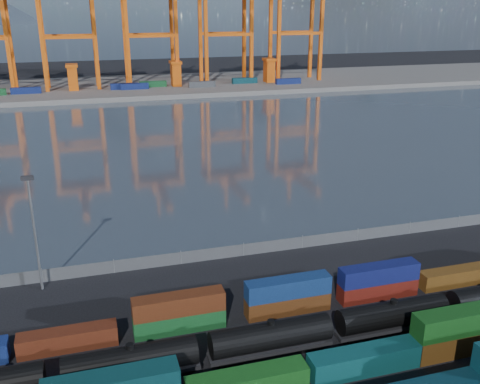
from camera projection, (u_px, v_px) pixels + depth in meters
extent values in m
plane|color=black|center=(317.00, 363.00, 59.17)|extent=(700.00, 700.00, 0.00)
plane|color=#333F4B|center=(166.00, 142.00, 154.06)|extent=(700.00, 700.00, 0.00)
cube|color=#514F4C|center=(130.00, 87.00, 248.62)|extent=(700.00, 70.00, 2.00)
cube|color=#165519|center=(247.00, 384.00, 54.00)|extent=(12.57, 2.56, 2.72)
cube|color=#0E4749|center=(364.00, 360.00, 57.53)|extent=(12.57, 2.56, 2.72)
cube|color=#5B3612|center=(462.00, 341.00, 60.89)|extent=(12.57, 2.56, 2.72)
cube|color=#134915|center=(466.00, 320.00, 59.98)|extent=(12.57, 2.56, 2.72)
cube|color=#572211|center=(68.00, 339.00, 61.39)|extent=(11.13, 2.26, 2.41)
cube|color=#165323|center=(180.00, 321.00, 64.87)|extent=(11.13, 2.26, 2.41)
cube|color=#582611|center=(179.00, 304.00, 64.07)|extent=(11.13, 2.26, 2.41)
cube|color=#512A10|center=(288.00, 304.00, 68.65)|extent=(11.13, 2.26, 2.41)
cube|color=navy|center=(288.00, 287.00, 67.84)|extent=(11.13, 2.26, 2.41)
cube|color=#5E160E|center=(377.00, 289.00, 72.14)|extent=(11.13, 2.26, 2.41)
cube|color=navy|center=(379.00, 273.00, 71.34)|extent=(11.13, 2.26, 2.41)
cube|color=brown|center=(456.00, 277.00, 75.48)|extent=(11.13, 2.26, 2.41)
cylinder|color=black|center=(131.00, 360.00, 55.77)|extent=(13.92, 3.11, 3.11)
cylinder|color=black|center=(130.00, 347.00, 55.20)|extent=(0.86, 0.86, 0.54)
cube|color=black|center=(132.00, 374.00, 56.34)|extent=(14.46, 2.14, 0.43)
cube|color=black|center=(177.00, 369.00, 57.78)|extent=(2.68, 1.93, 0.64)
cylinder|color=black|center=(271.00, 336.00, 59.93)|extent=(13.92, 3.11, 3.11)
cylinder|color=black|center=(271.00, 323.00, 59.36)|extent=(0.86, 0.86, 0.54)
cube|color=black|center=(270.00, 349.00, 60.50)|extent=(14.46, 2.14, 0.43)
cube|color=black|center=(230.00, 359.00, 59.35)|extent=(2.68, 1.93, 0.64)
cube|color=black|center=(310.00, 344.00, 61.94)|extent=(2.68, 1.93, 0.64)
cylinder|color=black|center=(392.00, 314.00, 64.09)|extent=(13.92, 3.11, 3.11)
cylinder|color=black|center=(394.00, 302.00, 63.52)|extent=(0.86, 0.86, 0.54)
cube|color=black|center=(391.00, 326.00, 64.66)|extent=(14.46, 2.14, 0.43)
cube|color=black|center=(355.00, 336.00, 63.51)|extent=(2.68, 1.93, 0.64)
cube|color=black|center=(425.00, 323.00, 66.10)|extent=(2.68, 1.93, 0.64)
cube|color=black|center=(465.00, 316.00, 67.67)|extent=(2.68, 1.93, 0.64)
cube|color=#595B5E|center=(244.00, 250.00, 84.14)|extent=(160.00, 0.06, 2.00)
cylinder|color=slate|center=(42.00, 275.00, 76.06)|extent=(0.12, 0.12, 2.20)
cylinder|color=slate|center=(114.00, 266.00, 78.74)|extent=(0.12, 0.12, 2.20)
cylinder|color=slate|center=(181.00, 257.00, 81.43)|extent=(0.12, 0.12, 2.20)
cylinder|color=slate|center=(244.00, 249.00, 84.11)|extent=(0.12, 0.12, 2.20)
cylinder|color=slate|center=(302.00, 242.00, 86.79)|extent=(0.12, 0.12, 2.20)
cylinder|color=slate|center=(358.00, 235.00, 89.48)|extent=(0.12, 0.12, 2.20)
cylinder|color=slate|center=(410.00, 228.00, 92.16)|extent=(0.12, 0.12, 2.20)
cylinder|color=slate|center=(459.00, 221.00, 94.85)|extent=(0.12, 0.12, 2.20)
cylinder|color=slate|center=(35.00, 237.00, 71.95)|extent=(0.36, 0.36, 16.00)
cube|color=black|center=(27.00, 178.00, 69.18)|extent=(1.60, 0.40, 0.60)
cube|color=#DF580F|center=(7.00, 44.00, 218.57)|extent=(1.57, 1.57, 44.05)
cube|color=#DF580F|center=(10.00, 42.00, 229.18)|extent=(1.57, 1.57, 44.05)
cube|color=#DF580F|center=(42.00, 43.00, 222.18)|extent=(1.57, 1.57, 44.05)
cube|color=#DF580F|center=(43.00, 41.00, 232.80)|extent=(1.57, 1.57, 44.05)
cube|color=#DF580F|center=(95.00, 42.00, 227.96)|extent=(1.57, 1.57, 44.05)
cube|color=#DF580F|center=(94.00, 40.00, 238.58)|extent=(1.57, 1.57, 44.05)
cube|color=#DF580F|center=(69.00, 37.00, 224.34)|extent=(21.53, 1.37, 1.37)
cube|color=#DF580F|center=(69.00, 36.00, 234.95)|extent=(21.53, 1.37, 1.37)
cube|color=#DF580F|center=(127.00, 42.00, 231.57)|extent=(1.57, 1.57, 44.05)
cube|color=#DF580F|center=(125.00, 40.00, 242.19)|extent=(1.57, 1.57, 44.05)
cube|color=#DF580F|center=(177.00, 41.00, 237.35)|extent=(1.57, 1.57, 44.05)
cube|color=#DF580F|center=(172.00, 39.00, 247.97)|extent=(1.57, 1.57, 44.05)
cube|color=#DF580F|center=(152.00, 36.00, 233.73)|extent=(21.53, 1.37, 1.37)
cube|color=#DF580F|center=(149.00, 34.00, 244.34)|extent=(21.53, 1.37, 1.37)
cube|color=#DF580F|center=(206.00, 40.00, 240.97)|extent=(1.57, 1.57, 44.05)
cube|color=#DF580F|center=(200.00, 38.00, 251.58)|extent=(1.57, 1.57, 44.05)
cube|color=#DF580F|center=(251.00, 39.00, 246.75)|extent=(1.57, 1.57, 44.05)
cube|color=#DF580F|center=(244.00, 38.00, 257.36)|extent=(1.57, 1.57, 44.05)
cube|color=#DF580F|center=(229.00, 35.00, 243.12)|extent=(21.53, 1.37, 1.37)
cube|color=#DF580F|center=(222.00, 33.00, 253.74)|extent=(21.53, 1.37, 1.37)
cube|color=#DF580F|center=(279.00, 39.00, 250.36)|extent=(1.57, 1.57, 44.05)
cube|color=#DF580F|center=(270.00, 37.00, 260.98)|extent=(1.57, 1.57, 44.05)
cube|color=#DF580F|center=(321.00, 38.00, 256.14)|extent=(1.57, 1.57, 44.05)
cube|color=#DF580F|center=(311.00, 36.00, 266.76)|extent=(1.57, 1.57, 44.05)
cube|color=#DF580F|center=(300.00, 33.00, 252.52)|extent=(21.53, 1.37, 1.37)
cube|color=#DF580F|center=(291.00, 32.00, 263.13)|extent=(21.53, 1.37, 1.37)
cube|color=navy|center=(135.00, 86.00, 234.18)|extent=(12.00, 2.44, 2.60)
cube|color=navy|center=(288.00, 81.00, 249.76)|extent=(12.00, 2.44, 2.60)
cube|color=navy|center=(124.00, 86.00, 234.30)|extent=(12.00, 2.44, 2.60)
cube|color=#3F4244|center=(202.00, 84.00, 240.37)|extent=(12.00, 2.44, 2.60)
cube|color=navy|center=(26.00, 91.00, 222.92)|extent=(12.00, 2.44, 2.60)
cube|color=#144C23|center=(153.00, 84.00, 240.85)|extent=(12.00, 2.44, 2.60)
cube|color=#0C3842|center=(245.00, 81.00, 251.82)|extent=(12.00, 2.44, 2.60)
cube|color=#DF580F|center=(73.00, 78.00, 230.87)|extent=(4.00, 6.00, 10.00)
cube|color=#DF580F|center=(71.00, 65.00, 229.04)|extent=(5.00, 7.00, 1.20)
cube|color=#DF580F|center=(176.00, 75.00, 242.95)|extent=(4.00, 6.00, 10.00)
cube|color=#DF580F|center=(175.00, 62.00, 241.11)|extent=(5.00, 7.00, 1.20)
cube|color=#DF580F|center=(269.00, 71.00, 255.03)|extent=(4.00, 6.00, 10.00)
cube|color=#DF580F|center=(269.00, 60.00, 253.19)|extent=(5.00, 7.00, 1.20)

